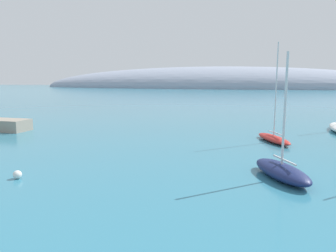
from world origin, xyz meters
TOP-DOWN VIEW (x-y plane):
  - distant_ridge at (-29.19, 242.49)m, footprint 286.75×75.05m
  - sailboat_red_near_shore at (13.51, 35.84)m, footprint 4.25×6.42m
  - sailboat_navy_mid_mooring at (13.72, 22.86)m, footprint 4.65×6.15m
  - mooring_buoy_white at (-3.37, 17.50)m, footprint 0.58×0.58m

SIDE VIEW (x-z plane):
  - distant_ridge at x=-29.19m, z-range -16.05..16.05m
  - mooring_buoy_white at x=-3.37m, z-range 0.00..0.58m
  - sailboat_red_near_shore at x=13.51m, z-range -4.77..5.71m
  - sailboat_navy_mid_mooring at x=13.72m, z-range -3.65..4.81m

